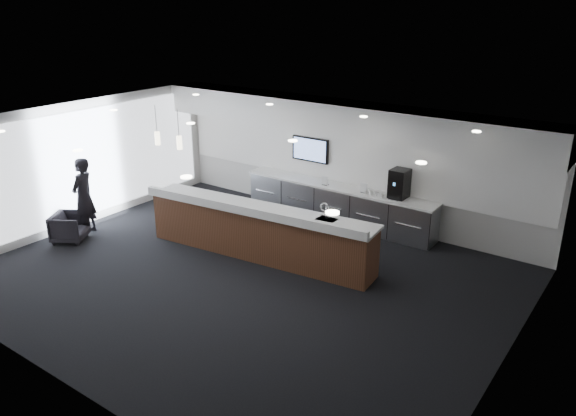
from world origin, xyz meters
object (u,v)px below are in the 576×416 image
Objects in this scene: service_counter at (258,231)px; armchair at (70,227)px; lounge_guest at (84,197)px; coffee_machine at (399,184)px.

service_counter reaches higher than armchair.
armchair is 0.39× the size of lounge_guest.
service_counter is 2.91× the size of lounge_guest.
armchair is (-4.02, -1.86, -0.25)m from service_counter.
coffee_machine is (1.93, 2.73, 0.71)m from service_counter.
lounge_guest reaches higher than coffee_machine.
lounge_guest is (-6.00, -4.09, -0.37)m from coffee_machine.
armchair is 0.77m from lounge_guest.
coffee_machine is at bearing -84.87° from armchair.
service_counter is 4.44m from armchair.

